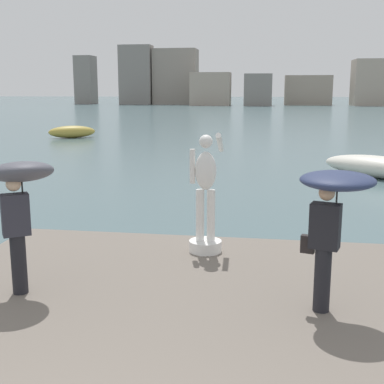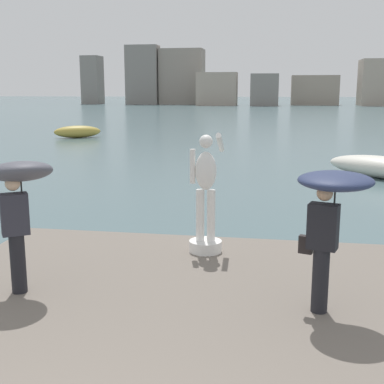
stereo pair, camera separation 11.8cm
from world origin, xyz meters
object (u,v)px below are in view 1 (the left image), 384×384
Objects in this scene: onlooker_left at (20,190)px; boat_near at (72,132)px; boat_mid at (378,167)px; statue_white_figure at (206,204)px; onlooker_right at (333,204)px.

onlooker_left is 0.61× the size of boat_near.
boat_mid is at bearing -37.69° from boat_near.
boat_mid is at bearing 65.16° from statue_white_figure.
boat_mid is (5.24, 11.32, -0.88)m from statue_white_figure.
statue_white_figure is 3.36m from onlooker_left.
boat_mid is (3.29, 13.63, -1.46)m from onlooker_right.
statue_white_figure reaches higher than boat_near.
onlooker_right is at bearing -49.90° from statue_white_figure.
statue_white_figure is at bearing 130.10° from onlooker_right.
boat_near is 0.74× the size of boat_mid.
onlooker_right is at bearing -61.99° from boat_near.
statue_white_figure reaches higher than boat_mid.
onlooker_left is 29.33m from boat_near.
boat_mid is (7.61, 13.61, -1.50)m from onlooker_left.
statue_white_figure is 12.50m from boat_mid.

